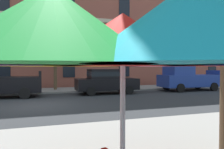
# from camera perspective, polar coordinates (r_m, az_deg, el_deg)

# --- Properties ---
(ground_plane) EXTENTS (120.00, 120.00, 0.00)m
(ground_plane) POSITION_cam_1_polar(r_m,az_deg,el_deg) (11.45, -19.00, -7.72)
(ground_plane) COLOR #2D3033
(sidewalk_far) EXTENTS (56.00, 3.60, 0.12)m
(sidewalk_far) POSITION_cam_1_polar(r_m,az_deg,el_deg) (18.19, -18.78, -4.05)
(sidewalk_far) COLOR gray
(sidewalk_far) RESTS_ON ground
(sedan_black) EXTENTS (4.40, 1.98, 1.78)m
(sedan_black) POSITION_cam_1_polar(r_m,az_deg,el_deg) (15.70, -1.52, -1.60)
(sedan_black) COLOR black
(sedan_black) RESTS_ON ground
(pickup_blue) EXTENTS (5.10, 2.12, 2.20)m
(pickup_blue) POSITION_cam_1_polar(r_m,az_deg,el_deg) (18.91, 19.03, -0.89)
(pickup_blue) COLOR navy
(pickup_blue) RESTS_ON ground
(street_tree_middle) EXTENTS (1.87, 1.89, 4.08)m
(street_tree_middle) POSITION_cam_1_polar(r_m,az_deg,el_deg) (18.14, -15.21, 5.57)
(street_tree_middle) COLOR brown
(street_tree_middle) RESTS_ON ground
(patio_umbrella) EXTENTS (3.67, 3.67, 2.47)m
(patio_umbrella) POSITION_cam_1_polar(r_m,az_deg,el_deg) (2.48, 2.83, 8.35)
(patio_umbrella) COLOR silver
(patio_umbrella) RESTS_ON ground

